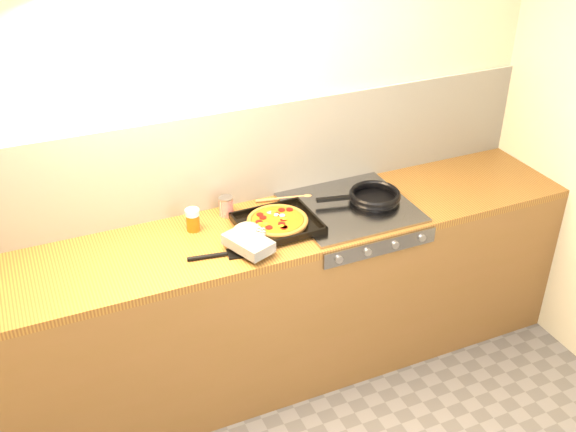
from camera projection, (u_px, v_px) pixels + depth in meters
name	position (u px, v px, depth m)	size (l,w,h in m)	color
room_shell	(244.00, 156.00, 3.32)	(3.20, 3.20, 3.20)	white
counter_run	(269.00, 302.00, 3.45)	(3.20, 0.62, 0.90)	brown
stovetop	(350.00, 208.00, 3.38)	(0.60, 0.56, 0.02)	gray
pizza_on_tray	(269.00, 227.00, 3.15)	(0.49, 0.44, 0.06)	black
frying_pan	(374.00, 196.00, 3.41)	(0.46, 0.31, 0.04)	black
tomato_can	(226.00, 206.00, 3.30)	(0.09, 0.09, 0.10)	maroon
juice_glass	(193.00, 220.00, 3.18)	(0.08, 0.08, 0.11)	#EA4D0D
wooden_spoon	(290.00, 198.00, 3.45)	(0.30, 0.10, 0.02)	#AD7449
black_spatula	(220.00, 255.00, 3.01)	(0.29, 0.10, 0.02)	black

